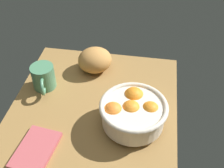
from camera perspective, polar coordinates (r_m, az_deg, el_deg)
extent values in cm
cube|color=olive|center=(93.15, -4.98, -9.60)|extent=(82.41, 57.16, 3.00)
cylinder|color=beige|center=(92.35, 4.18, -7.87)|extent=(10.16, 10.16, 1.62)
cylinder|color=beige|center=(89.07, 4.32, -6.09)|extent=(19.75, 19.75, 7.05)
torus|color=beige|center=(86.47, 4.44, -4.54)|extent=(21.35, 21.35, 1.60)
sphere|color=orange|center=(87.92, 3.83, -5.41)|extent=(6.66, 6.66, 6.66)
sphere|color=orange|center=(91.74, 4.39, -2.80)|extent=(7.19, 7.19, 7.19)
sphere|color=orange|center=(88.43, 7.70, -5.49)|extent=(6.34, 6.34, 6.34)
sphere|color=orange|center=(87.17, 0.19, -5.81)|extent=(6.77, 6.77, 6.77)
ellipsoid|color=#B98041|center=(110.12, -3.48, 4.87)|extent=(16.33, 16.90, 9.45)
cube|color=#B54E53|center=(89.02, -15.19, -12.73)|extent=(16.65, 12.27, 1.37)
cylinder|color=#4A845F|center=(105.57, -13.73, 1.45)|extent=(8.39, 8.39, 9.02)
torus|color=#4A845F|center=(101.52, -13.83, -0.53)|extent=(6.32, 3.03, 6.25)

